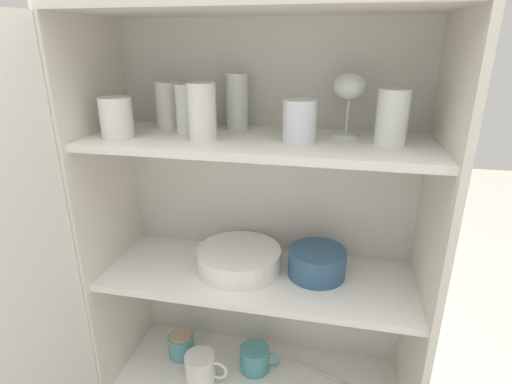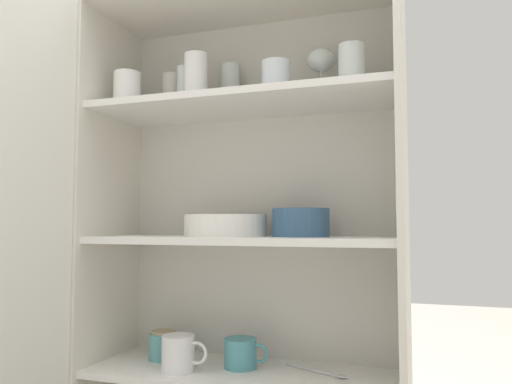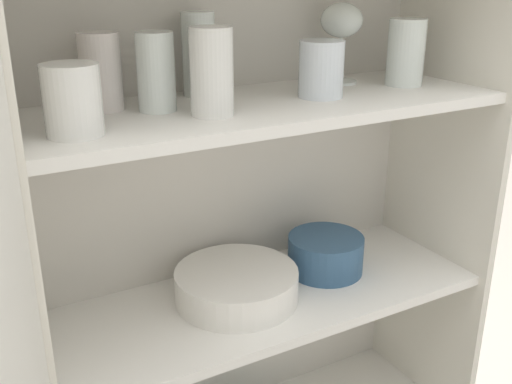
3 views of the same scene
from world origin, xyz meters
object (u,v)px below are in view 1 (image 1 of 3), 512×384
at_px(storage_jar, 181,345).
at_px(plate_stack_white, 239,259).
at_px(coffee_mug_primary, 255,359).
at_px(mixing_bowl_large, 317,262).

bearing_deg(storage_jar, plate_stack_white, -5.13).
bearing_deg(storage_jar, coffee_mug_primary, -2.04).
height_order(mixing_bowl_large, storage_jar, mixing_bowl_large).
height_order(plate_stack_white, mixing_bowl_large, mixing_bowl_large).
xyz_separation_m(plate_stack_white, coffee_mug_primary, (0.05, 0.01, -0.36)).
bearing_deg(plate_stack_white, coffee_mug_primary, 12.29).
distance_m(coffee_mug_primary, storage_jar, 0.26).
xyz_separation_m(plate_stack_white, storage_jar, (-0.21, 0.02, -0.36)).
relative_size(coffee_mug_primary, storage_jar, 1.51).
height_order(coffee_mug_primary, storage_jar, storage_jar).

